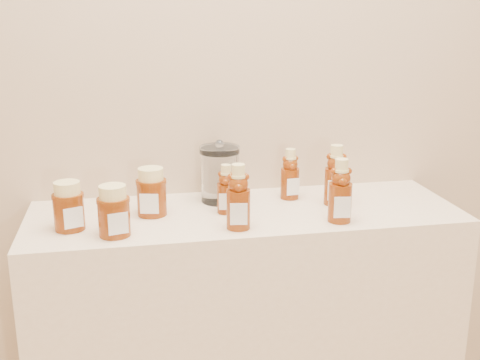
{
  "coord_description": "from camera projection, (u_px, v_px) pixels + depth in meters",
  "views": [
    {
      "loc": [
        -0.31,
        -0.01,
        1.45
      ],
      "look_at": [
        -0.02,
        1.52,
        1.0
      ],
      "focal_mm": 45.0,
      "sensor_mm": 36.0,
      "label": 1
    }
  ],
  "objects": [
    {
      "name": "bear_bottle_back_left",
      "position": [
        226.0,
        186.0,
        1.64
      ],
      "size": [
        0.06,
        0.06,
        0.15
      ],
      "primitive_type": null,
      "rotation": [
        0.0,
        0.0,
        -0.25
      ],
      "color": "#642307",
      "rests_on": "display_table"
    },
    {
      "name": "glass_canister",
      "position": [
        220.0,
        172.0,
        1.74
      ],
      "size": [
        0.12,
        0.12,
        0.18
      ],
      "primitive_type": null,
      "rotation": [
        0.0,
        0.0,
        0.03
      ],
      "color": "white",
      "rests_on": "display_table"
    },
    {
      "name": "honey_jar_left",
      "position": [
        68.0,
        206.0,
        1.52
      ],
      "size": [
        0.1,
        0.1,
        0.13
      ],
      "primitive_type": null,
      "rotation": [
        0.0,
        0.0,
        0.35
      ],
      "color": "#642307",
      "rests_on": "display_table"
    },
    {
      "name": "bear_bottle_front_right",
      "position": [
        341.0,
        186.0,
        1.57
      ],
      "size": [
        0.07,
        0.07,
        0.19
      ],
      "primitive_type": null,
      "rotation": [
        0.0,
        0.0,
        -0.14
      ],
      "color": "#642307",
      "rests_on": "display_table"
    },
    {
      "name": "wall_back",
      "position": [
        232.0,
        42.0,
        1.74
      ],
      "size": [
        3.5,
        0.02,
        2.7
      ],
      "primitive_type": "cube",
      "color": "tan",
      "rests_on": "ground"
    },
    {
      "name": "bear_bottle_back_mid",
      "position": [
        290.0,
        171.0,
        1.77
      ],
      "size": [
        0.06,
        0.06,
        0.17
      ],
      "primitive_type": null,
      "rotation": [
        0.0,
        0.0,
        0.1
      ],
      "color": "#642307",
      "rests_on": "display_table"
    },
    {
      "name": "bear_bottle_front_left",
      "position": [
        238.0,
        192.0,
        1.52
      ],
      "size": [
        0.07,
        0.07,
        0.19
      ],
      "primitive_type": null,
      "rotation": [
        0.0,
        0.0,
        -0.16
      ],
      "color": "#642307",
      "rests_on": "display_table"
    },
    {
      "name": "bear_bottle_back_right",
      "position": [
        336.0,
        171.0,
        1.71
      ],
      "size": [
        0.08,
        0.08,
        0.2
      ],
      "primitive_type": null,
      "rotation": [
        0.0,
        0.0,
        -0.3
      ],
      "color": "#642307",
      "rests_on": "display_table"
    },
    {
      "name": "honey_jar_back",
      "position": [
        151.0,
        192.0,
        1.63
      ],
      "size": [
        0.1,
        0.1,
        0.13
      ],
      "primitive_type": null,
      "rotation": [
        0.0,
        0.0,
        -0.22
      ],
      "color": "#642307",
      "rests_on": "display_table"
    },
    {
      "name": "display_table",
      "position": [
        245.0,
        352.0,
        1.8
      ],
      "size": [
        1.2,
        0.4,
        0.9
      ],
      "primitive_type": "cube",
      "color": "beige",
      "rests_on": "ground"
    },
    {
      "name": "honey_jar_front",
      "position": [
        114.0,
        211.0,
        1.48
      ],
      "size": [
        0.1,
        0.1,
        0.13
      ],
      "primitive_type": null,
      "rotation": [
        0.0,
        0.0,
        0.25
      ],
      "color": "#642307",
      "rests_on": "display_table"
    }
  ]
}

